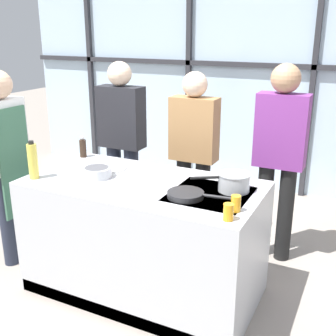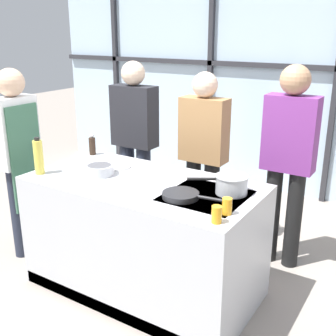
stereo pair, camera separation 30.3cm
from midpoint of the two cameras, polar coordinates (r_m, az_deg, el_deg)
name	(u,v)px [view 1 (the left image)]	position (r m, az deg, el deg)	size (l,w,h in m)	color
ground_plane	(145,288)	(3.47, -5.77, -15.95)	(18.00, 18.00, 0.00)	gray
back_window_wall	(248,76)	(5.29, 9.14, 12.20)	(6.40, 0.10, 2.80)	silver
demo_island	(144,238)	(3.24, -6.02, -9.41)	(1.72, 0.88, 0.89)	#B7BABF
chef	(7,155)	(3.75, -23.20, 1.57)	(0.23, 0.37, 1.65)	#232838
spectator_far_left	(122,136)	(4.21, -8.35, 4.26)	(0.45, 0.23, 1.66)	#232838
spectator_center_left	(194,149)	(3.85, 1.26, 2.61)	(0.43, 0.22, 1.60)	black
spectator_center_right	(280,152)	(3.58, 12.56, 2.13)	(0.42, 0.24, 1.70)	black
frying_pan	(187,194)	(2.76, -0.59, -3.64)	(0.44, 0.24, 0.04)	#232326
saucepan	(234,182)	(2.87, 5.92, -1.90)	(0.37, 0.28, 0.12)	silver
white_plate	(112,168)	(3.37, -10.10, -0.08)	(0.22, 0.22, 0.01)	white
mixing_bowl	(97,172)	(3.20, -12.31, -0.55)	(0.22, 0.22, 0.08)	silver
oil_bottle	(33,161)	(3.28, -20.40, 0.86)	(0.07, 0.07, 0.29)	#E0CC4C
pepper_grinder	(83,148)	(3.72, -13.77, 2.65)	(0.06, 0.06, 0.19)	#332319
juice_glass_near	(228,212)	(2.44, 4.66, -6.05)	(0.06, 0.06, 0.10)	orange
juice_glass_far	(236,204)	(2.56, 5.83, -4.88)	(0.06, 0.06, 0.10)	orange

